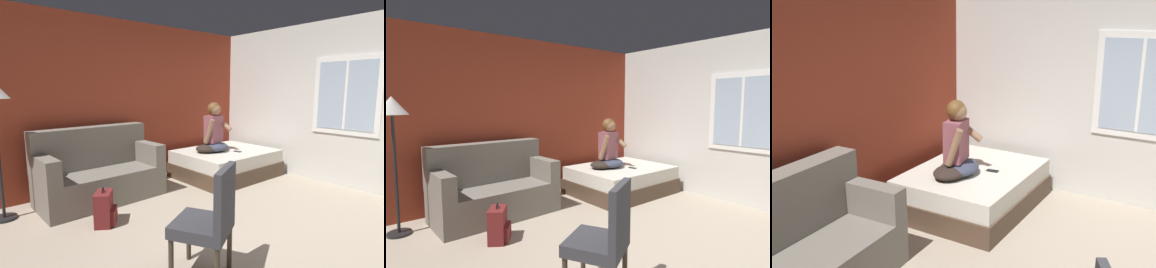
{
  "view_description": "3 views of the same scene",
  "coord_description": "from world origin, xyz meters",
  "views": [
    {
      "loc": [
        -2.4,
        -1.67,
        1.6
      ],
      "look_at": [
        0.83,
        2.17,
        0.83
      ],
      "focal_mm": 28.0,
      "sensor_mm": 36.0,
      "label": 1
    },
    {
      "loc": [
        -2.4,
        -1.67,
        1.6
      ],
      "look_at": [
        0.27,
        1.7,
        1.18
      ],
      "focal_mm": 28.0,
      "sensor_mm": 36.0,
      "label": 2
    },
    {
      "loc": [
        -2.88,
        -0.47,
        2.38
      ],
      "look_at": [
        0.79,
        1.72,
        1.15
      ],
      "focal_mm": 42.0,
      "sensor_mm": 36.0,
      "label": 3
    }
  ],
  "objects": [
    {
      "name": "person_seated",
      "position": [
        1.32,
        2.12,
        0.84
      ],
      "size": [
        0.59,
        0.53,
        0.88
      ],
      "color": "#383D51",
      "rests_on": "bed"
    },
    {
      "name": "cell_phone",
      "position": [
        1.59,
        1.81,
        0.48
      ],
      "size": [
        0.08,
        0.15,
        0.01
      ],
      "primitive_type": "cube",
      "rotation": [
        0.0,
        0.0,
        3.24
      ],
      "color": "black",
      "rests_on": "bed"
    },
    {
      "name": "throw_pillow",
      "position": [
        1.17,
        2.12,
        0.55
      ],
      "size": [
        0.5,
        0.39,
        0.14
      ],
      "primitive_type": "ellipsoid",
      "rotation": [
        0.0,
        0.0,
        -0.06
      ],
      "color": "#2D231E",
      "rests_on": "bed"
    },
    {
      "name": "bed",
      "position": [
        1.53,
        2.03,
        0.24
      ],
      "size": [
        1.71,
        1.34,
        0.48
      ],
      "color": "#4C3828",
      "rests_on": "ground"
    },
    {
      "name": "wall_back_accent",
      "position": [
        0.0,
        2.97,
        1.35
      ],
      "size": [
        10.07,
        0.16,
        2.7
      ],
      "primitive_type": "cube",
      "color": "#993823",
      "rests_on": "ground"
    },
    {
      "name": "couch",
      "position": [
        -0.73,
        2.4,
        0.39
      ],
      "size": [
        1.73,
        0.89,
        1.04
      ],
      "color": "slate",
      "rests_on": "ground"
    }
  ]
}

